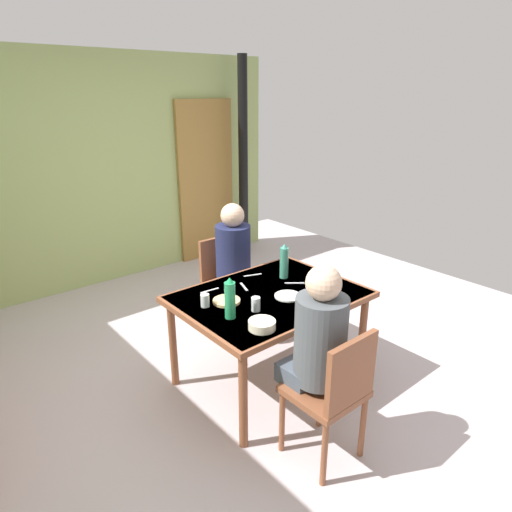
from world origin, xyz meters
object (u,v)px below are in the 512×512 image
Objects in this scene: serving_bowl_center at (262,325)px; person_near_diner at (319,337)px; dining_table at (269,303)px; water_bottle_green_near at (230,299)px; person_far_diner at (234,254)px; water_bottle_green_far at (284,262)px; chair_near_diner at (334,390)px; chair_far_diner at (225,280)px.

person_near_diner is at bearing -72.24° from serving_bowl_center.
dining_table is 4.63× the size of water_bottle_green_near.
person_near_diner is 1.00× the size of person_far_diner.
person_far_diner is 4.53× the size of serving_bowl_center.
water_bottle_green_far is 0.83m from serving_bowl_center.
water_bottle_green_near is 1.64× the size of serving_bowl_center.
person_near_diner is at bearing -73.72° from water_bottle_green_near.
water_bottle_green_far is at bearing 19.87° from water_bottle_green_near.
chair_far_diner is at bearing 74.35° from chair_near_diner.
chair_far_diner is at bearing 55.49° from water_bottle_green_near.
serving_bowl_center is (-0.58, -1.18, 0.25)m from chair_far_diner.
serving_bowl_center is at bearing -136.92° from dining_table.
chair_far_diner is 5.12× the size of serving_bowl_center.
dining_table is 4.62× the size of water_bottle_green_far.
person_far_diner is 2.76× the size of water_bottle_green_near.
person_near_diner and person_far_diner have the same top height.
chair_far_diner is 1.63m from person_near_diner.
person_near_diner is 1.48m from person_far_diner.
dining_table is 1.48× the size of chair_near_diner.
water_bottle_green_far reaches higher than dining_table.
chair_near_diner is at bearing -118.49° from water_bottle_green_far.
chair_near_diner is at bearing -106.63° from dining_table.
chair_far_diner reaches higher than serving_bowl_center.
dining_table is 0.76m from person_near_diner.
dining_table is at bearing -151.35° from water_bottle_green_far.
water_bottle_green_far is (0.29, 0.16, 0.20)m from dining_table.
person_far_diner is at bearing 97.51° from water_bottle_green_far.
dining_table is at bearing 72.65° from person_far_diner.
person_far_diner is (0.47, 1.40, 0.00)m from person_near_diner.
water_bottle_green_near is at bearing 104.04° from serving_bowl_center.
water_bottle_green_far is at bearing 96.01° from chair_far_diner.
person_near_diner is 4.53× the size of serving_bowl_center.
person_far_diner reaches higher than dining_table.
water_bottle_green_far is (0.54, 1.00, 0.35)m from chair_near_diner.
person_near_diner is 1.02m from water_bottle_green_far.
water_bottle_green_far is (0.72, 0.26, 0.00)m from water_bottle_green_near.
chair_near_diner is 5.12× the size of serving_bowl_center.
water_bottle_green_near is at bearing 51.18° from person_far_diner.
serving_bowl_center is at bearing 103.07° from chair_near_diner.
chair_far_diner is at bearing 75.34° from dining_table.
person_near_diner reaches higher than chair_far_diner.
serving_bowl_center is at bearing 107.76° from person_near_diner.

